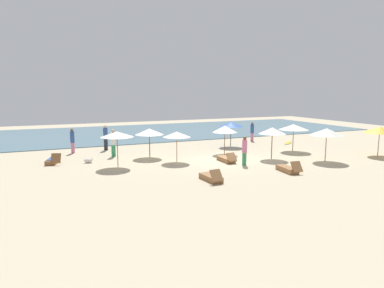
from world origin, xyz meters
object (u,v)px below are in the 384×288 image
(umbrella_3, at_px, (294,127))
(lounger_2, at_px, (53,161))
(lounger_0, at_px, (288,169))
(person_3, at_px, (244,150))
(umbrella_4, at_px, (149,132))
(umbrella_6, at_px, (380,130))
(lounger_3, at_px, (227,159))
(umbrella_7, at_px, (177,134))
(person_0, at_px, (252,131))
(person_4, at_px, (106,137))
(umbrella_0, at_px, (117,134))
(lounger_1, at_px, (211,178))
(person_1, at_px, (113,143))
(surfboard, at_px, (288,143))
(umbrella_8, at_px, (231,124))
(umbrella_5, at_px, (327,132))
(umbrella_2, at_px, (225,129))
(umbrella_1, at_px, (272,131))
(person_2, at_px, (72,140))
(dog, at_px, (89,161))

(umbrella_3, xyz_separation_m, lounger_2, (-16.85, 2.46, -1.66))
(lounger_0, distance_m, person_3, 2.95)
(umbrella_4, relative_size, umbrella_6, 0.94)
(lounger_3, bearing_deg, umbrella_7, 157.14)
(person_0, bearing_deg, person_4, 178.27)
(umbrella_6, bearing_deg, umbrella_3, 137.51)
(umbrella_4, distance_m, umbrella_7, 2.45)
(umbrella_0, height_order, lounger_1, umbrella_0)
(umbrella_7, bearing_deg, lounger_2, 160.17)
(person_1, xyz_separation_m, person_3, (6.86, -6.05, -0.05))
(umbrella_4, xyz_separation_m, surfboard, (13.03, 1.45, -1.75))
(umbrella_8, height_order, person_0, umbrella_8)
(umbrella_0, distance_m, umbrella_5, 13.26)
(umbrella_0, distance_m, lounger_0, 10.15)
(umbrella_6, xyz_separation_m, umbrella_7, (-13.75, 3.71, -0.05))
(umbrella_8, bearing_deg, umbrella_2, -127.43)
(lounger_3, bearing_deg, umbrella_0, 169.42)
(umbrella_1, xyz_separation_m, umbrella_3, (3.29, 1.82, -0.07))
(umbrella_3, distance_m, person_4, 14.33)
(umbrella_2, height_order, umbrella_8, umbrella_2)
(lounger_0, xyz_separation_m, lounger_3, (-1.81, 3.86, -0.00))
(umbrella_2, height_order, person_2, umbrella_2)
(umbrella_1, distance_m, umbrella_3, 3.76)
(person_1, bearing_deg, person_3, -41.41)
(person_3, xyz_separation_m, person_4, (-6.91, 8.87, 0.07))
(umbrella_3, distance_m, lounger_1, 11.05)
(umbrella_8, distance_m, surfboard, 5.92)
(umbrella_0, relative_size, person_4, 1.11)
(umbrella_1, relative_size, person_4, 1.10)
(lounger_2, bearing_deg, lounger_3, -20.71)
(lounger_2, relative_size, person_1, 0.91)
(lounger_1, xyz_separation_m, person_1, (-3.32, 8.57, 0.81))
(surfboard, bearing_deg, lounger_1, -143.91)
(umbrella_3, bearing_deg, lounger_3, -167.57)
(umbrella_0, relative_size, umbrella_3, 0.98)
(lounger_0, bearing_deg, umbrella_3, 48.31)
(dog, height_order, surfboard, dog)
(umbrella_8, relative_size, dog, 3.23)
(umbrella_3, height_order, person_3, umbrella_3)
(umbrella_0, height_order, dog, umbrella_0)
(umbrella_8, relative_size, person_1, 1.06)
(umbrella_0, relative_size, umbrella_7, 1.10)
(umbrella_5, relative_size, umbrella_6, 1.02)
(person_1, bearing_deg, umbrella_8, 2.67)
(umbrella_5, xyz_separation_m, person_3, (-5.48, 1.08, -1.00))
(umbrella_7, height_order, lounger_2, umbrella_7)
(lounger_1, bearing_deg, lounger_3, 51.75)
(umbrella_4, xyz_separation_m, person_2, (-4.72, 3.83, -0.85))
(person_2, height_order, person_3, person_2)
(umbrella_7, xyz_separation_m, surfboard, (11.85, 3.60, -1.76))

